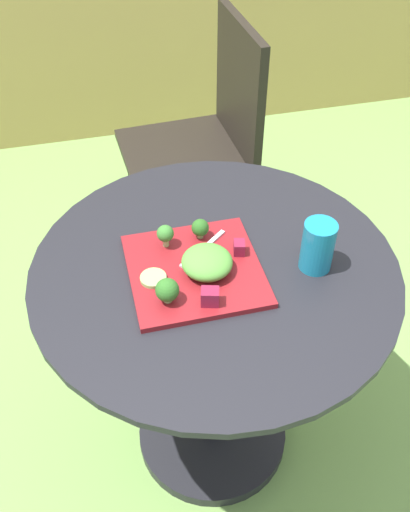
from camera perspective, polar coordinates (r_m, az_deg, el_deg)
ground_plane at (r=1.86m, az=0.71°, el=-17.18°), size 12.00×12.00×0.00m
patio_table at (r=1.50m, az=0.85°, el=-8.93°), size 0.82×0.82×0.73m
patio_chair at (r=2.13m, az=0.38°, el=12.34°), size 0.46×0.46×0.90m
salad_plate at (r=1.26m, az=-1.00°, el=-1.41°), size 0.28×0.28×0.01m
drinking_glass at (r=1.27m, az=10.96°, el=0.75°), size 0.07×0.07×0.12m
fork at (r=1.29m, az=-0.42°, el=0.33°), size 0.13×0.11×0.00m
lettuce_mound at (r=1.23m, az=0.20°, el=-0.59°), size 0.11×0.11×0.05m
broccoli_floret_0 at (r=1.29m, az=-3.91°, el=2.17°), size 0.04×0.04×0.06m
broccoli_floret_1 at (r=1.17m, az=-3.72°, el=-3.37°), size 0.05×0.05×0.06m
broccoli_floret_2 at (r=1.31m, az=-0.47°, el=2.77°), size 0.04×0.04×0.05m
cucumber_slice_0 at (r=1.23m, az=-5.09°, el=-2.18°), size 0.06×0.06×0.01m
beet_chunk_0 at (r=1.17m, az=0.49°, el=-4.01°), size 0.04×0.04×0.04m
beet_chunk_1 at (r=1.28m, az=3.38°, el=0.83°), size 0.03×0.04×0.03m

